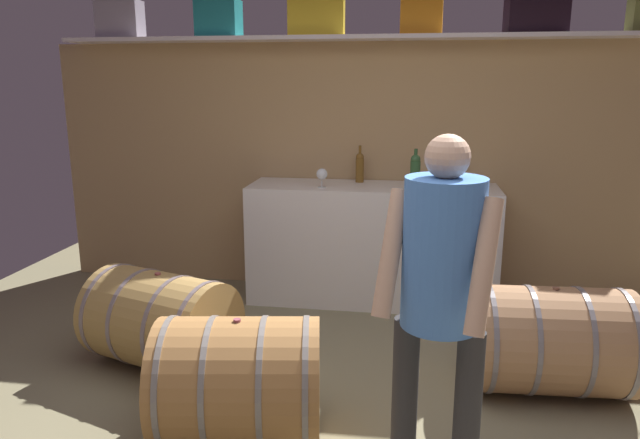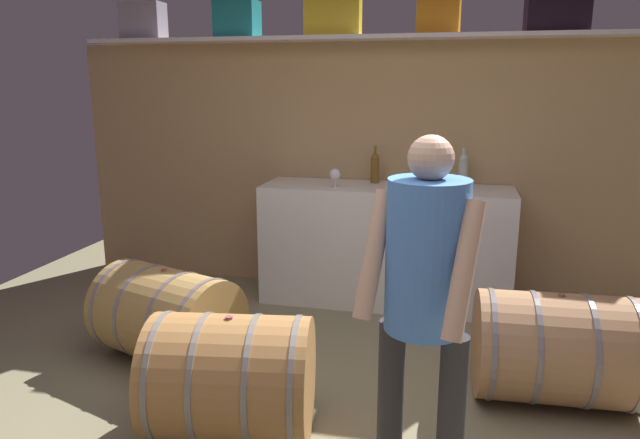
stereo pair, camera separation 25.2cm
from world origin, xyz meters
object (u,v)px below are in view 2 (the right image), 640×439
at_px(wine_barrel_flank, 556,348).
at_px(wine_bottle_amber, 375,167).
at_px(wine_barrel_near, 167,315).
at_px(wine_barrel_far, 231,377).
at_px(work_cabinet, 385,245).
at_px(wine_bottle_green, 428,173).
at_px(toolcase_teal, 237,19).
at_px(winemaker_pouring, 425,284).
at_px(toolcase_black, 557,8).
at_px(wine_bottle_clear, 463,169).
at_px(toolcase_yellow, 333,13).
at_px(toolcase_orange, 439,16).
at_px(toolcase_grey, 143,21).
at_px(wine_glass, 335,175).

bearing_deg(wine_barrel_flank, wine_bottle_amber, 127.17).
relative_size(wine_bottle_amber, wine_barrel_near, 0.30).
distance_m(wine_barrel_far, wine_barrel_flank, 1.79).
bearing_deg(work_cabinet, wine_bottle_green, -27.83).
xyz_separation_m(toolcase_teal, winemaker_pouring, (1.71, -2.44, -1.29)).
distance_m(toolcase_black, wine_bottle_clear, 1.32).
relative_size(toolcase_yellow, toolcase_black, 1.02).
bearing_deg(wine_barrel_flank, wine_bottle_green, 121.90).
bearing_deg(toolcase_orange, wine_barrel_far, -107.15).
distance_m(work_cabinet, wine_bottle_clear, 0.86).
bearing_deg(wine_barrel_near, toolcase_grey, 139.16).
height_order(toolcase_grey, winemaker_pouring, toolcase_grey).
relative_size(toolcase_teal, wine_glass, 2.23).
bearing_deg(wine_barrel_flank, toolcase_yellow, 133.63).
bearing_deg(wine_bottle_amber, wine_bottle_green, -36.22).
height_order(wine_barrel_far, wine_barrel_flank, wine_barrel_far).
bearing_deg(toolcase_grey, winemaker_pouring, -47.78).
relative_size(toolcase_yellow, wine_bottle_amber, 1.44).
height_order(toolcase_grey, wine_bottle_clear, toolcase_grey).
relative_size(toolcase_grey, toolcase_yellow, 0.80).
relative_size(toolcase_teal, toolcase_yellow, 0.77).
distance_m(wine_bottle_green, wine_barrel_far, 2.19).
relative_size(wine_barrel_far, winemaker_pouring, 0.56).
distance_m(wine_bottle_amber, wine_barrel_far, 2.36).
bearing_deg(wine_bottle_green, wine_bottle_clear, 52.09).
bearing_deg(toolcase_teal, toolcase_orange, -2.12).
xyz_separation_m(wine_bottle_clear, wine_barrel_flank, (0.55, -1.45, -0.78)).
xyz_separation_m(wine_bottle_clear, winemaker_pouring, (-0.14, -2.39, -0.13)).
height_order(toolcase_teal, wine_bottle_clear, toolcase_teal).
relative_size(toolcase_teal, toolcase_orange, 1.07).
bearing_deg(wine_barrel_near, toolcase_orange, 63.91).
bearing_deg(work_cabinet, toolcase_orange, 30.47).
relative_size(toolcase_teal, wine_barrel_near, 0.33).
bearing_deg(toolcase_teal, wine_barrel_flank, -34.07).
bearing_deg(wine_bottle_amber, wine_barrel_far, -99.98).
bearing_deg(toolcase_grey, toolcase_teal, -4.25).
distance_m(toolcase_yellow, wine_bottle_clear, 1.60).
xyz_separation_m(wine_barrel_far, winemaker_pouring, (0.94, -0.19, 0.64)).
relative_size(toolcase_grey, wine_glass, 2.33).
bearing_deg(wine_bottle_amber, work_cabinet, -52.32).
distance_m(toolcase_grey, toolcase_orange, 2.46).
relative_size(wine_bottle_clear, wine_barrel_near, 0.30).
xyz_separation_m(wine_bottle_amber, wine_glass, (-0.27, -0.29, -0.03)).
bearing_deg(wine_bottle_amber, toolcase_teal, 177.86).
distance_m(toolcase_black, wine_glass, 2.00).
xyz_separation_m(toolcase_yellow, wine_bottle_amber, (0.36, -0.04, -1.20)).
relative_size(work_cabinet, wine_bottle_clear, 6.45).
bearing_deg(wine_barrel_flank, wine_barrel_near, 178.12).
height_order(wine_bottle_clear, winemaker_pouring, winemaker_pouring).
relative_size(toolcase_yellow, wine_barrel_near, 0.43).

